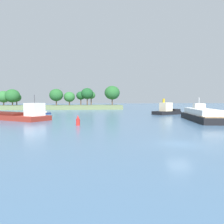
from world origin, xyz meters
TOP-DOWN VIEW (x-y plane):
  - ground_plane at (0.00, 0.00)m, footprint 400.00×400.00m
  - treeline_island at (-22.85, 84.41)m, footprint 61.23×12.18m
  - tugboat at (14.54, 46.30)m, footprint 9.50×7.73m
  - small_motorboat at (-22.75, 51.56)m, footprint 3.68×3.51m
  - white_riverboat at (15.30, 25.43)m, footprint 8.24×19.60m
  - cargo_barge at (-30.32, 35.71)m, footprint 26.76×21.65m
  - channel_buoy_red at (-11.48, 19.11)m, footprint 0.70×0.70m

SIDE VIEW (x-z plane):
  - ground_plane at x=0.00m, z-range 0.00..0.00m
  - small_motorboat at x=-22.75m, z-range -0.22..0.71m
  - channel_buoy_red at x=-11.48m, z-range -0.14..1.76m
  - cargo_barge at x=-30.32m, z-range -1.94..3.74m
  - tugboat at x=14.54m, z-range -1.19..3.62m
  - white_riverboat at x=15.30m, z-range -1.32..3.79m
  - treeline_island at x=-22.85m, z-range -1.65..8.86m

